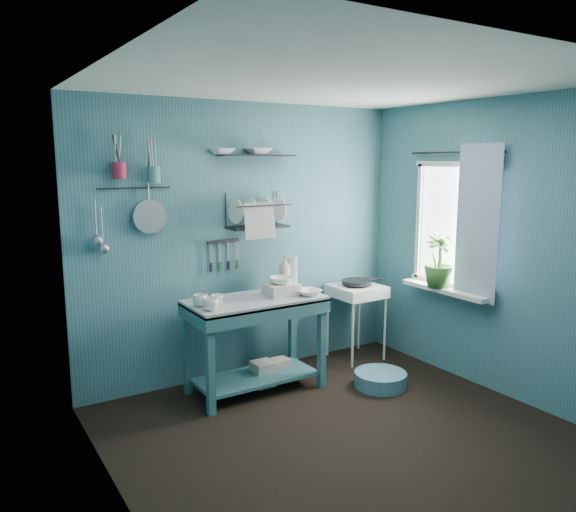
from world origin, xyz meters
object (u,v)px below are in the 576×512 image
mug_right (200,300)px  colander (150,216)px  hotplate_stand (356,322)px  water_bottle (293,271)px  floor_basin (380,379)px  dish_rack (258,210)px  mug_mid (217,300)px  storage_tin_large (263,374)px  utensil_cup_teal (153,174)px  mug_left (211,304)px  wash_tub (281,289)px  potted_plant (439,261)px  work_counter (255,345)px  utensil_cup_magenta (119,170)px  frying_pan (357,282)px  soap_bottle (285,272)px  storage_tin_small (280,369)px

mug_right → colander: (-0.26, 0.40, 0.66)m
hotplate_stand → water_bottle: bearing=178.1°
floor_basin → dish_rack: bearing=132.2°
mug_mid → storage_tin_large: bearing=12.9°
water_bottle → utensil_cup_teal: bearing=173.0°
mug_left → wash_tub: size_ratio=0.44×
colander → potted_plant: bearing=-21.5°
water_bottle → storage_tin_large: bearing=-158.0°
mug_mid → work_counter: bearing=9.0°
mug_right → utensil_cup_teal: bearing=120.5°
utensil_cup_teal → mug_left: bearing=-65.8°
hotplate_stand → utensil_cup_magenta: 2.73m
wash_tub → utensil_cup_magenta: 1.66m
storage_tin_large → frying_pan: bearing=6.5°
mug_right → wash_tub: wash_tub is taller
water_bottle → utensil_cup_teal: utensil_cup_teal is taller
water_bottle → colander: 1.41m
soap_bottle → water_bottle: (0.10, 0.02, -0.01)m
mug_mid → floor_basin: 1.64m
hotplate_stand → dish_rack: (-1.04, 0.14, 1.17)m
water_bottle → floor_basin: size_ratio=0.60×
work_counter → mug_left: bearing=-172.5°
mug_left → mug_mid: mug_left is taller
frying_pan → dish_rack: (-1.04, 0.14, 0.75)m
hotplate_stand → floor_basin: 0.82m
frying_pan → utensil_cup_teal: size_ratio=2.31×
mug_left → storage_tin_small: bearing=17.1°
frying_pan → utensil_cup_teal: (-1.97, 0.19, 1.08)m
mug_right → storage_tin_large: (0.60, 0.05, -0.76)m
hotplate_stand → storage_tin_small: (-0.95, -0.10, -0.27)m
potted_plant → storage_tin_large: bearing=159.0°
wash_tub → potted_plant: 1.49m
utensil_cup_teal → soap_bottle: bearing=-8.6°
work_counter → wash_tub: 0.53m
mug_left → mug_mid: 0.14m
frying_pan → utensil_cup_teal: utensil_cup_teal is taller
wash_tub → storage_tin_large: size_ratio=1.27×
soap_bottle → storage_tin_large: bearing=-154.9°
work_counter → potted_plant: potted_plant is taller
mug_mid → frying_pan: bearing=8.4°
work_counter → hotplate_stand: 1.27m
utensil_cup_teal → storage_tin_large: 1.97m
mug_left → colander: size_ratio=0.44×
floor_basin → work_counter: bearing=151.9°
hotplate_stand → potted_plant: bearing=-61.4°
utensil_cup_magenta → colander: 0.45m
mug_mid → storage_tin_small: (0.68, 0.14, -0.77)m
work_counter → utensil_cup_magenta: size_ratio=8.95×
mug_right → mug_left: bearing=-82.9°
mug_mid → wash_tub: size_ratio=0.36×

